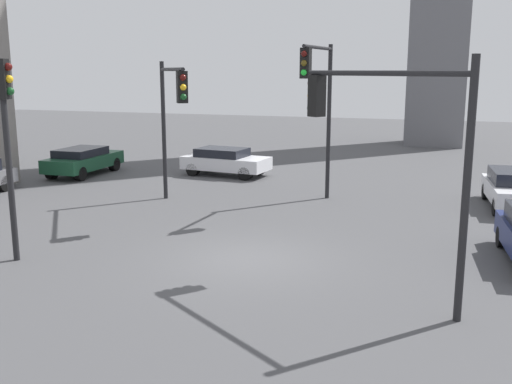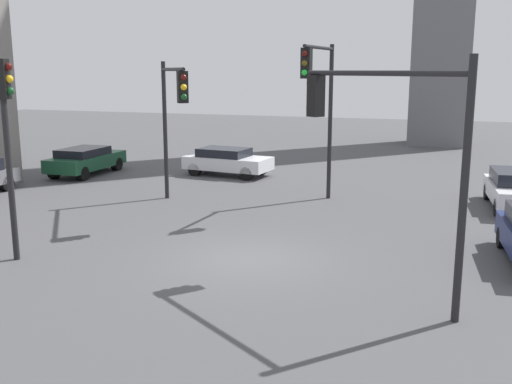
# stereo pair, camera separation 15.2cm
# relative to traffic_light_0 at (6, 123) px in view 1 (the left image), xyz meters

# --- Properties ---
(ground_plane) EXTENTS (95.93, 95.93, 0.00)m
(ground_plane) POSITION_rel_traffic_light_0_xyz_m (5.81, 2.03, -3.65)
(ground_plane) COLOR #4C4C4F
(traffic_light_0) EXTENTS (0.49, 0.39, 5.24)m
(traffic_light_0) POSITION_rel_traffic_light_0_xyz_m (0.00, 0.00, 0.00)
(traffic_light_0) COLOR black
(traffic_light_0) RESTS_ON ground_plane
(traffic_light_1) EXTENTS (0.45, 3.41, 5.91)m
(traffic_light_1) POSITION_rel_traffic_light_0_xyz_m (6.11, 8.86, 0.58)
(traffic_light_1) COLOR black
(traffic_light_1) RESTS_ON ground_plane
(traffic_light_2) EXTENTS (2.71, 3.63, 5.29)m
(traffic_light_2) POSITION_rel_traffic_light_0_xyz_m (1.38, 6.58, 0.14)
(traffic_light_2) COLOR black
(traffic_light_2) RESTS_ON ground_plane
(traffic_light_3) EXTENTS (3.87, 2.68, 5.26)m
(traffic_light_3) POSITION_rel_traffic_light_0_xyz_m (9.37, 0.83, 0.10)
(traffic_light_3) COLOR black
(traffic_light_3) RESTS_ON ground_plane
(car_3) EXTENTS (4.24, 2.25, 1.30)m
(car_3) POSITION_rel_traffic_light_0_xyz_m (0.50, 13.78, -2.95)
(car_3) COLOR silver
(car_3) RESTS_ON ground_plane
(car_5) EXTENTS (1.91, 4.36, 1.32)m
(car_5) POSITION_rel_traffic_light_0_xyz_m (-6.02, 11.73, -2.93)
(car_5) COLOR #19472D
(car_5) RESTS_ON ground_plane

